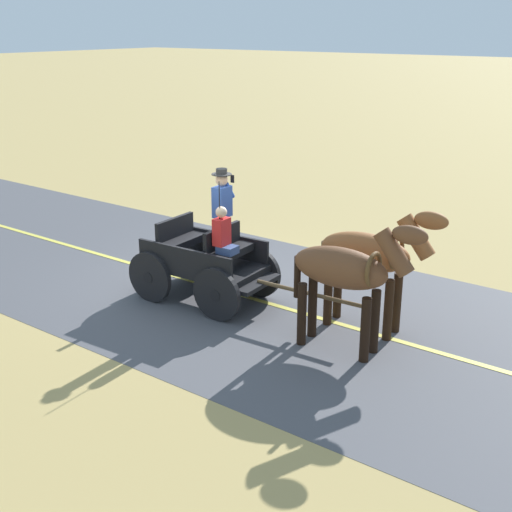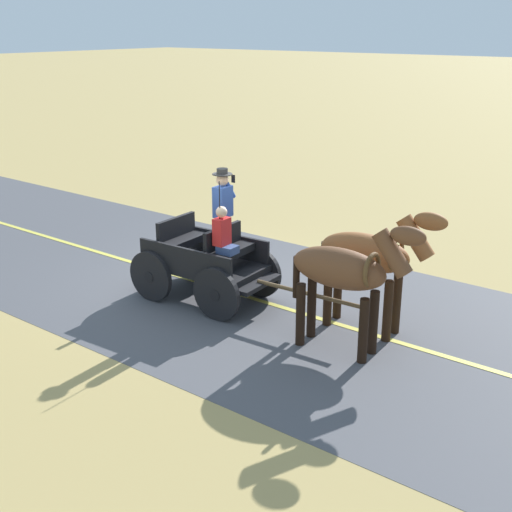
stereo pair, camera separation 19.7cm
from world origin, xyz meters
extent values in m
plane|color=tan|center=(0.00, 0.00, 0.00)|extent=(200.00, 200.00, 0.00)
cube|color=#4C4C51|center=(0.00, 0.00, 0.00)|extent=(6.44, 160.00, 0.01)
cube|color=#DBCC4C|center=(0.00, 0.00, 0.01)|extent=(0.12, 160.00, 0.00)
cube|color=black|center=(0.52, 0.44, 0.66)|extent=(1.31, 2.26, 0.12)
cube|color=black|center=(-0.05, 0.41, 0.94)|extent=(0.17, 2.09, 0.44)
cube|color=black|center=(1.08, 0.47, 0.94)|extent=(0.17, 2.09, 0.44)
cube|color=black|center=(0.45, 1.66, 0.56)|extent=(1.09, 0.30, 0.08)
cube|color=black|center=(0.58, -0.76, 0.48)|extent=(0.73, 0.24, 0.06)
cube|color=black|center=(0.48, 1.04, 1.04)|extent=(1.04, 0.41, 0.14)
cube|color=black|center=(0.49, 0.86, 1.26)|extent=(1.02, 0.13, 0.44)
cube|color=black|center=(0.54, -0.05, 1.04)|extent=(1.04, 0.41, 0.14)
cube|color=black|center=(0.55, -0.23, 1.26)|extent=(1.02, 0.13, 0.44)
cylinder|color=black|center=(-0.17, 1.17, 0.48)|extent=(0.15, 0.96, 0.96)
cylinder|color=black|center=(-0.17, 1.17, 0.48)|extent=(0.13, 0.22, 0.21)
cylinder|color=black|center=(1.12, 1.24, 0.48)|extent=(0.15, 0.96, 0.96)
cylinder|color=black|center=(1.12, 1.24, 0.48)|extent=(0.13, 0.22, 0.21)
cylinder|color=black|center=(-0.09, -0.36, 0.48)|extent=(0.15, 0.96, 0.96)
cylinder|color=black|center=(-0.09, -0.36, 0.48)|extent=(0.13, 0.22, 0.21)
cylinder|color=black|center=(1.21, -0.30, 0.48)|extent=(0.15, 0.96, 0.96)
cylinder|color=black|center=(1.21, -0.30, 0.48)|extent=(0.13, 0.22, 0.21)
cylinder|color=brown|center=(0.40, 2.64, 0.61)|extent=(0.18, 2.00, 0.07)
cylinder|color=black|center=(0.78, 1.06, 1.74)|extent=(0.02, 0.02, 1.30)
cylinder|color=#384C7F|center=(0.35, 0.76, 1.17)|extent=(0.22, 0.22, 0.90)
cube|color=#2D4C99|center=(0.35, 0.76, 1.90)|extent=(0.35, 0.24, 0.56)
sphere|color=tan|center=(0.35, 0.76, 2.30)|extent=(0.22, 0.22, 0.22)
cylinder|color=black|center=(0.35, 0.76, 2.40)|extent=(0.36, 0.36, 0.01)
cylinder|color=black|center=(0.35, 0.76, 2.45)|extent=(0.20, 0.20, 0.10)
cylinder|color=#2D4C99|center=(0.17, 0.79, 2.08)|extent=(0.26, 0.09, 0.32)
cube|color=black|center=(0.11, 0.81, 2.28)|extent=(0.02, 0.07, 0.14)
cube|color=#384C7F|center=(0.73, 1.18, 1.18)|extent=(0.30, 0.33, 0.14)
cube|color=red|center=(0.73, 1.06, 1.49)|extent=(0.31, 0.22, 0.48)
sphere|color=beige|center=(0.73, 1.06, 1.84)|extent=(0.20, 0.20, 0.20)
ellipsoid|color=brown|center=(-0.09, 3.41, 1.37)|extent=(0.65, 1.59, 0.64)
cylinder|color=black|center=(-0.30, 3.95, 0.53)|extent=(0.15, 0.15, 1.05)
cylinder|color=black|center=(0.06, 3.97, 0.53)|extent=(0.15, 0.15, 1.05)
cylinder|color=black|center=(-0.24, 2.86, 0.53)|extent=(0.15, 0.15, 1.05)
cylinder|color=black|center=(0.12, 2.88, 0.53)|extent=(0.15, 0.15, 1.05)
cylinder|color=brown|center=(-0.14, 4.25, 1.77)|extent=(0.30, 0.66, 0.73)
ellipsoid|color=brown|center=(-0.15, 4.47, 2.07)|extent=(0.25, 0.55, 0.28)
cube|color=black|center=(-0.14, 4.23, 1.81)|extent=(0.09, 0.51, 0.56)
cylinder|color=black|center=(-0.05, 2.67, 1.07)|extent=(0.11, 0.11, 0.70)
torus|color=brown|center=(-0.12, 3.96, 1.45)|extent=(0.55, 0.10, 0.55)
ellipsoid|color=brown|center=(0.81, 3.46, 1.37)|extent=(0.67, 1.60, 0.64)
cylinder|color=black|center=(0.59, 3.99, 0.53)|extent=(0.15, 0.15, 1.05)
cylinder|color=black|center=(0.95, 4.02, 0.53)|extent=(0.15, 0.15, 1.05)
cylinder|color=black|center=(0.66, 2.90, 0.53)|extent=(0.15, 0.15, 1.05)
cylinder|color=black|center=(1.03, 2.93, 0.53)|extent=(0.15, 0.15, 1.05)
cylinder|color=brown|center=(0.75, 4.30, 1.77)|extent=(0.31, 0.67, 0.73)
ellipsoid|color=brown|center=(0.73, 4.52, 2.07)|extent=(0.26, 0.55, 0.28)
cube|color=black|center=(0.75, 4.28, 1.81)|extent=(0.10, 0.51, 0.56)
cylinder|color=black|center=(0.86, 2.72, 1.07)|extent=(0.11, 0.11, 0.70)
torus|color=brown|center=(0.77, 4.00, 1.45)|extent=(0.55, 0.11, 0.55)
camera|label=1|loc=(9.30, 8.14, 4.91)|focal=46.86mm
camera|label=2|loc=(9.18, 8.29, 4.91)|focal=46.86mm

